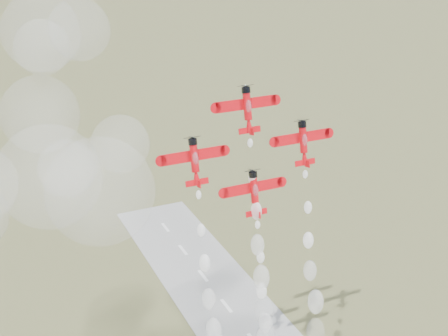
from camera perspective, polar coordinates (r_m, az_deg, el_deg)
name	(u,v)px	position (r m, az deg, el deg)	size (l,w,h in m)	color
plane_lead	(247,108)	(125.28, 2.16, 5.46)	(13.43, 4.80, 9.48)	red
plane_left	(195,160)	(121.75, -2.71, 0.70)	(13.43, 4.80, 9.48)	red
plane_right	(303,142)	(132.25, 7.26, 2.38)	(13.43, 4.80, 9.48)	red
plane_slot	(254,192)	(128.31, 2.80, -2.21)	(13.43, 4.80, 9.48)	red
smoke_trail_lead	(265,329)	(138.98, 3.80, -14.46)	(5.37, 13.78, 53.10)	white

